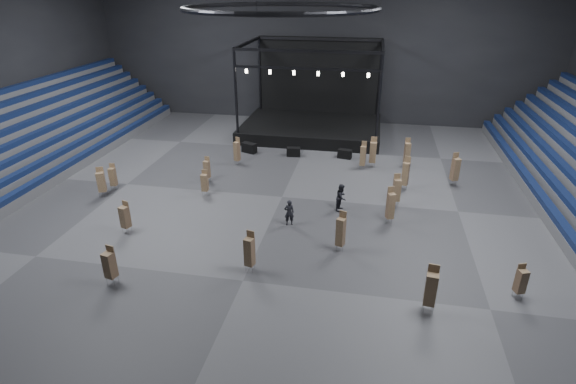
% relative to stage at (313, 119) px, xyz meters
% --- Properties ---
extents(floor, '(50.00, 50.00, 0.00)m').
position_rel_stage_xyz_m(floor, '(-0.00, -16.24, -1.45)').
color(floor, '#444346').
rests_on(floor, ground).
extents(wall_back, '(50.00, 0.20, 18.00)m').
position_rel_stage_xyz_m(wall_back, '(-0.00, 4.76, 7.55)').
color(wall_back, black).
rests_on(wall_back, ground).
extents(wall_front, '(50.00, 0.20, 18.00)m').
position_rel_stage_xyz_m(wall_front, '(-0.00, -37.24, 7.55)').
color(wall_front, black).
rests_on(wall_front, ground).
extents(bleachers_left, '(7.20, 40.00, 6.40)m').
position_rel_stage_xyz_m(bleachers_left, '(-22.94, -16.24, 0.28)').
color(bleachers_left, '#535356').
rests_on(bleachers_left, floor).
extents(stage, '(14.00, 10.00, 9.20)m').
position_rel_stage_xyz_m(stage, '(0.00, 0.00, 0.00)').
color(stage, black).
rests_on(stage, floor).
extents(truss_ring, '(12.30, 12.30, 5.15)m').
position_rel_stage_xyz_m(truss_ring, '(-0.00, -16.24, 11.55)').
color(truss_ring, black).
rests_on(truss_ring, ceiling).
extents(flight_case_left, '(1.51, 1.14, 0.91)m').
position_rel_stage_xyz_m(flight_case_left, '(-4.93, -7.36, -1.00)').
color(flight_case_left, black).
rests_on(flight_case_left, floor).
extents(flight_case_mid, '(1.28, 0.74, 0.81)m').
position_rel_stage_xyz_m(flight_case_mid, '(-0.69, -7.57, -1.04)').
color(flight_case_mid, black).
rests_on(flight_case_mid, floor).
extents(flight_case_right, '(1.32, 0.84, 0.82)m').
position_rel_stage_xyz_m(flight_case_right, '(3.95, -7.22, -1.04)').
color(flight_case_right, black).
rests_on(flight_case_right, floor).
extents(chair_stack_0, '(0.50, 0.50, 2.44)m').
position_rel_stage_xyz_m(chair_stack_0, '(5.61, -9.57, -0.21)').
color(chair_stack_0, silver).
rests_on(chair_stack_0, floor).
extents(chair_stack_1, '(0.67, 0.67, 2.62)m').
position_rel_stage_xyz_m(chair_stack_1, '(12.76, -11.53, -0.10)').
color(chair_stack_1, silver).
rests_on(chair_stack_1, floor).
extents(chair_stack_2, '(0.57, 0.57, 1.93)m').
position_rel_stage_xyz_m(chair_stack_2, '(14.00, -25.48, -0.41)').
color(chair_stack_2, silver).
rests_on(chair_stack_2, floor).
extents(chair_stack_3, '(0.71, 0.71, 2.28)m').
position_rel_stage_xyz_m(chair_stack_3, '(-13.06, -18.61, -0.23)').
color(chair_stack_3, silver).
rests_on(chair_stack_3, floor).
extents(chair_stack_4, '(0.62, 0.62, 2.23)m').
position_rel_stage_xyz_m(chair_stack_4, '(-6.69, -28.22, -0.26)').
color(chair_stack_4, silver).
rests_on(chair_stack_4, floor).
extents(chair_stack_5, '(0.58, 0.58, 2.41)m').
position_rel_stage_xyz_m(chair_stack_5, '(8.20, -16.10, -0.20)').
color(chair_stack_5, silver).
rests_on(chair_stack_5, floor).
extents(chair_stack_6, '(0.45, 0.45, 2.08)m').
position_rel_stage_xyz_m(chair_stack_6, '(-6.40, -14.54, -0.36)').
color(chair_stack_6, silver).
rests_on(chair_stack_6, floor).
extents(chair_stack_7, '(0.57, 0.57, 2.43)m').
position_rel_stage_xyz_m(chair_stack_7, '(-5.15, -10.48, -0.21)').
color(chair_stack_7, silver).
rests_on(chair_stack_7, floor).
extents(chair_stack_8, '(0.59, 0.59, 2.55)m').
position_rel_stage_xyz_m(chair_stack_8, '(4.82, -22.73, -0.15)').
color(chair_stack_8, silver).
rests_on(chair_stack_8, floor).
extents(chair_stack_9, '(0.59, 0.59, 2.57)m').
position_rel_stage_xyz_m(chair_stack_9, '(7.73, -18.77, -0.15)').
color(chair_stack_9, silver).
rests_on(chair_stack_9, floor).
extents(chair_stack_10, '(0.61, 0.61, 2.55)m').
position_rel_stage_xyz_m(chair_stack_10, '(9.46, -27.38, -0.11)').
color(chair_stack_10, silver).
rests_on(chair_stack_10, floor).
extents(chair_stack_11, '(0.49, 0.49, 1.98)m').
position_rel_stage_xyz_m(chair_stack_11, '(-5.68, -16.99, -0.39)').
color(chair_stack_11, silver).
rests_on(chair_stack_11, floor).
extents(chair_stack_12, '(0.57, 0.57, 2.45)m').
position_rel_stage_xyz_m(chair_stack_12, '(0.14, -25.74, -0.19)').
color(chair_stack_12, silver).
rests_on(chair_stack_12, floor).
extents(chair_stack_13, '(0.59, 0.59, 2.64)m').
position_rel_stage_xyz_m(chair_stack_13, '(8.94, -13.13, -0.11)').
color(chair_stack_13, silver).
rests_on(chair_stack_13, floor).
extents(chair_stack_14, '(0.50, 0.50, 2.10)m').
position_rel_stage_xyz_m(chair_stack_14, '(-12.89, -17.33, -0.35)').
color(chair_stack_14, silver).
rests_on(chair_stack_14, floor).
extents(chair_stack_15, '(0.62, 0.62, 2.16)m').
position_rel_stage_xyz_m(chair_stack_15, '(-8.64, -23.18, -0.30)').
color(chair_stack_15, silver).
rests_on(chair_stack_15, floor).
extents(chair_stack_16, '(0.53, 0.53, 2.56)m').
position_rel_stage_xyz_m(chair_stack_16, '(9.28, -8.32, -0.15)').
color(chair_stack_16, silver).
rests_on(chair_stack_16, floor).
extents(chair_stack_17, '(0.56, 0.56, 2.65)m').
position_rel_stage_xyz_m(chair_stack_17, '(6.42, -8.92, -0.07)').
color(chair_stack_17, silver).
rests_on(chair_stack_17, floor).
extents(man_center, '(0.75, 0.61, 1.78)m').
position_rel_stage_xyz_m(man_center, '(1.29, -20.25, -0.56)').
color(man_center, black).
rests_on(man_center, floor).
extents(crew_member, '(0.99, 1.12, 1.94)m').
position_rel_stage_xyz_m(crew_member, '(4.45, -17.49, -0.48)').
color(crew_member, black).
rests_on(crew_member, floor).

